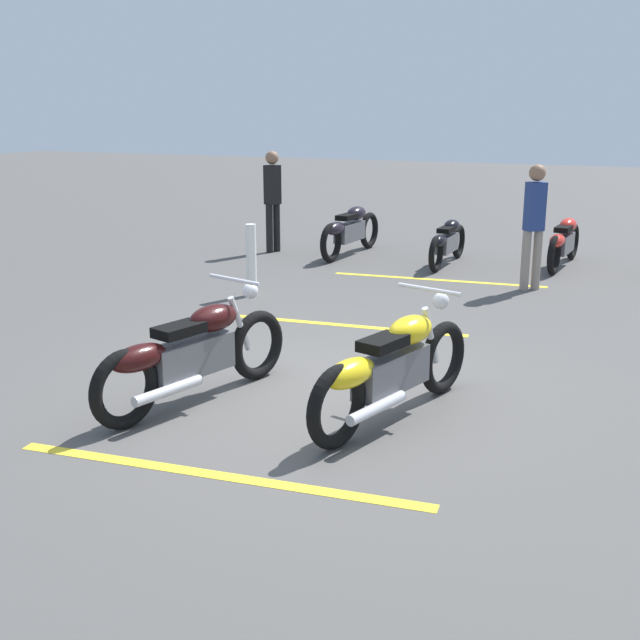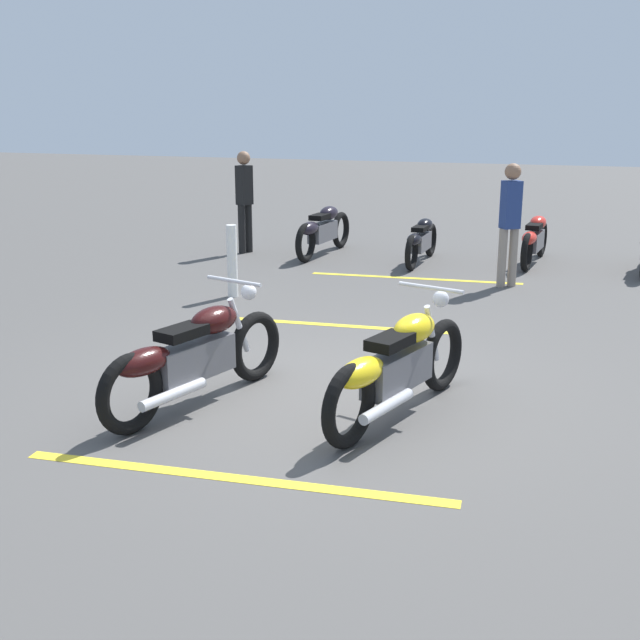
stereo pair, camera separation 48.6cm
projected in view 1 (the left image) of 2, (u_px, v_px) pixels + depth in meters
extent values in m
plane|color=#514F4C|center=(318.00, 389.00, 7.36)|extent=(60.00, 60.00, 0.00)
torus|color=black|center=(443.00, 358.00, 7.18)|extent=(0.67, 0.29, 0.67)
torus|color=black|center=(337.00, 407.00, 6.01)|extent=(0.67, 0.29, 0.67)
cube|color=#59595E|center=(391.00, 372.00, 6.54)|extent=(0.87, 0.45, 0.32)
ellipsoid|color=yellow|center=(410.00, 330.00, 6.66)|extent=(0.58, 0.42, 0.24)
ellipsoid|color=yellow|center=(350.00, 373.00, 6.07)|extent=(0.60, 0.39, 0.22)
cube|color=black|center=(383.00, 343.00, 6.37)|extent=(0.49, 0.35, 0.09)
cylinder|color=silver|center=(431.00, 336.00, 6.94)|extent=(0.27, 0.13, 0.56)
cylinder|color=silver|center=(429.00, 289.00, 6.79)|extent=(0.21, 0.60, 0.04)
sphere|color=silver|center=(441.00, 301.00, 6.98)|extent=(0.15, 0.15, 0.15)
cylinder|color=silver|center=(377.00, 408.00, 6.19)|extent=(0.70, 0.28, 0.09)
torus|color=black|center=(257.00, 345.00, 7.56)|extent=(0.67, 0.29, 0.67)
torus|color=black|center=(125.00, 389.00, 6.38)|extent=(0.67, 0.29, 0.67)
cube|color=#59595E|center=(192.00, 357.00, 6.91)|extent=(0.87, 0.44, 0.32)
ellipsoid|color=black|center=(213.00, 318.00, 7.03)|extent=(0.58, 0.41, 0.24)
ellipsoid|color=black|center=(139.00, 358.00, 6.44)|extent=(0.60, 0.39, 0.22)
cube|color=black|center=(179.00, 330.00, 6.74)|extent=(0.49, 0.35, 0.09)
cylinder|color=silver|center=(240.00, 324.00, 7.31)|extent=(0.27, 0.13, 0.56)
cylinder|color=silver|center=(235.00, 280.00, 7.16)|extent=(0.21, 0.61, 0.04)
sphere|color=silver|center=(250.00, 291.00, 7.35)|extent=(0.15, 0.15, 0.15)
cylinder|color=silver|center=(168.00, 391.00, 6.57)|extent=(0.70, 0.28, 0.09)
torus|color=black|center=(573.00, 242.00, 13.43)|extent=(0.62, 0.16, 0.61)
torus|color=black|center=(554.00, 255.00, 12.21)|extent=(0.62, 0.16, 0.61)
cube|color=#59595E|center=(564.00, 244.00, 12.76)|extent=(0.79, 0.27, 0.29)
ellipsoid|color=red|center=(568.00, 225.00, 12.90)|extent=(0.50, 0.30, 0.22)
ellipsoid|color=red|center=(557.00, 241.00, 12.28)|extent=(0.53, 0.27, 0.20)
cube|color=black|center=(563.00, 229.00, 12.59)|extent=(0.42, 0.26, 0.08)
torus|color=black|center=(458.00, 241.00, 13.58)|extent=(0.58, 0.11, 0.57)
torus|color=black|center=(436.00, 254.00, 12.40)|extent=(0.58, 0.11, 0.57)
cube|color=#59595E|center=(447.00, 243.00, 12.93)|extent=(0.73, 0.21, 0.27)
ellipsoid|color=black|center=(452.00, 226.00, 13.07)|extent=(0.45, 0.25, 0.21)
ellipsoid|color=black|center=(439.00, 241.00, 12.47)|extent=(0.49, 0.22, 0.19)
cube|color=black|center=(446.00, 230.00, 12.77)|extent=(0.38, 0.22, 0.08)
torus|color=black|center=(369.00, 230.00, 14.48)|extent=(0.67, 0.17, 0.66)
torus|color=black|center=(331.00, 243.00, 13.17)|extent=(0.67, 0.17, 0.66)
cube|color=#59595E|center=(350.00, 232.00, 13.76)|extent=(0.84, 0.29, 0.32)
ellipsoid|color=black|center=(356.00, 213.00, 13.91)|extent=(0.53, 0.32, 0.24)
ellipsoid|color=black|center=(335.00, 228.00, 13.24)|extent=(0.57, 0.28, 0.22)
cube|color=black|center=(347.00, 217.00, 13.58)|extent=(0.45, 0.27, 0.09)
cylinder|color=gray|center=(526.00, 260.00, 11.18)|extent=(0.12, 0.12, 0.85)
cylinder|color=gray|center=(537.00, 260.00, 11.22)|extent=(0.12, 0.12, 0.85)
cube|color=navy|center=(535.00, 206.00, 11.00)|extent=(0.30, 0.31, 0.67)
sphere|color=#8C664C|center=(537.00, 173.00, 10.88)|extent=(0.23, 0.23, 0.23)
cylinder|color=black|center=(277.00, 228.00, 14.15)|extent=(0.12, 0.12, 0.86)
cylinder|color=black|center=(269.00, 229.00, 14.03)|extent=(0.12, 0.12, 0.86)
cube|color=black|center=(272.00, 185.00, 13.89)|extent=(0.30, 0.27, 0.68)
sphere|color=#8C664C|center=(272.00, 158.00, 13.77)|extent=(0.23, 0.23, 0.23)
cylinder|color=white|center=(251.00, 260.00, 10.83)|extent=(0.14, 0.14, 0.99)
cube|color=yellow|center=(215.00, 475.00, 5.64)|extent=(0.38, 3.20, 0.01)
cube|color=yellow|center=(334.00, 324.00, 9.50)|extent=(0.38, 3.20, 0.01)
cube|color=yellow|center=(438.00, 280.00, 11.92)|extent=(0.38, 3.20, 0.01)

